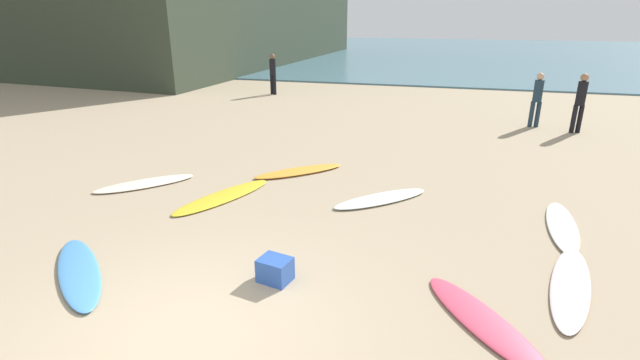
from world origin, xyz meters
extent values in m
plane|color=tan|center=(0.00, 0.00, 0.00)|extent=(120.00, 120.00, 0.00)
cube|color=slate|center=(0.00, 39.78, 0.04)|extent=(120.00, 40.00, 0.08)
ellipsoid|color=#D84560|center=(3.40, 1.13, 0.03)|extent=(1.69, 1.99, 0.06)
ellipsoid|color=silver|center=(4.62, 2.27, 0.03)|extent=(1.05, 2.44, 0.07)
ellipsoid|color=#4F98DD|center=(-2.22, 0.78, 0.04)|extent=(2.02, 1.98, 0.08)
ellipsoid|color=white|center=(1.63, 4.72, 0.04)|extent=(1.97, 1.88, 0.08)
ellipsoid|color=yellow|center=(-1.51, 4.00, 0.03)|extent=(1.50, 2.49, 0.06)
ellipsoid|color=white|center=(4.90, 4.30, 0.04)|extent=(0.66, 2.27, 0.07)
ellipsoid|color=#F6A234|center=(-0.49, 5.89, 0.04)|extent=(2.00, 1.86, 0.08)
ellipsoid|color=#F3E4CC|center=(-3.51, 4.23, 0.03)|extent=(1.91, 1.94, 0.07)
cylinder|color=black|center=(-4.97, 15.95, 0.42)|extent=(0.14, 0.14, 0.85)
cylinder|color=black|center=(-4.79, 15.85, 0.42)|extent=(0.14, 0.14, 0.85)
cylinder|color=black|center=(-4.88, 15.90, 1.20)|extent=(0.38, 0.38, 0.71)
sphere|color=brown|center=(-4.88, 15.90, 1.67)|extent=(0.23, 0.23, 0.23)
cylinder|color=black|center=(6.77, 11.83, 0.43)|extent=(0.14, 0.14, 0.87)
cylinder|color=black|center=(6.58, 11.77, 0.43)|extent=(0.14, 0.14, 0.87)
cylinder|color=black|center=(6.68, 11.80, 1.23)|extent=(0.36, 0.36, 0.72)
sphere|color=#9E7051|center=(6.68, 11.80, 1.71)|extent=(0.23, 0.23, 0.23)
cylinder|color=#1E3342|center=(5.64, 12.31, 0.41)|extent=(0.14, 0.14, 0.83)
cylinder|color=#1E3342|center=(5.44, 12.27, 0.41)|extent=(0.14, 0.14, 0.83)
cylinder|color=#1E3342|center=(5.54, 12.29, 1.17)|extent=(0.33, 0.33, 0.69)
sphere|color=tan|center=(5.54, 12.29, 1.63)|extent=(0.22, 0.22, 0.22)
cube|color=#2D56B2|center=(0.60, 1.37, 0.17)|extent=(0.51, 0.44, 0.34)
camera|label=1|loc=(2.73, -4.01, 3.64)|focal=26.19mm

